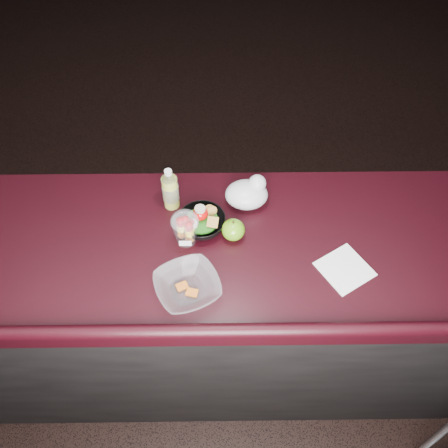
{
  "coord_description": "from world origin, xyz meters",
  "views": [
    {
      "loc": [
        0.12,
        -0.76,
        2.49
      ],
      "look_at": [
        0.13,
        0.33,
        1.1
      ],
      "focal_mm": 40.0,
      "sensor_mm": 36.0,
      "label": 1
    }
  ],
  "objects_px": {
    "lemonade_bottle": "(170,191)",
    "takeout_bowl": "(187,287)",
    "green_apple": "(233,230)",
    "fruit_cup": "(185,228)",
    "snack_bowl": "(201,222)"
  },
  "relations": [
    {
      "from": "snack_bowl",
      "to": "takeout_bowl",
      "type": "bearing_deg",
      "value": -98.95
    },
    {
      "from": "green_apple",
      "to": "takeout_bowl",
      "type": "distance_m",
      "value": 0.28
    },
    {
      "from": "takeout_bowl",
      "to": "lemonade_bottle",
      "type": "bearing_deg",
      "value": 100.87
    },
    {
      "from": "green_apple",
      "to": "lemonade_bottle",
      "type": "bearing_deg",
      "value": 146.28
    },
    {
      "from": "lemonade_bottle",
      "to": "takeout_bowl",
      "type": "height_order",
      "value": "lemonade_bottle"
    },
    {
      "from": "lemonade_bottle",
      "to": "green_apple",
      "type": "relative_size",
      "value": 2.12
    },
    {
      "from": "fruit_cup",
      "to": "green_apple",
      "type": "bearing_deg",
      "value": 5.54
    },
    {
      "from": "fruit_cup",
      "to": "takeout_bowl",
      "type": "xyz_separation_m",
      "value": [
        0.01,
        -0.21,
        -0.05
      ]
    },
    {
      "from": "lemonade_bottle",
      "to": "snack_bowl",
      "type": "xyz_separation_m",
      "value": [
        0.12,
        -0.11,
        -0.05
      ]
    },
    {
      "from": "fruit_cup",
      "to": "snack_bowl",
      "type": "distance_m",
      "value": 0.09
    },
    {
      "from": "green_apple",
      "to": "takeout_bowl",
      "type": "bearing_deg",
      "value": -124.83
    },
    {
      "from": "fruit_cup",
      "to": "takeout_bowl",
      "type": "bearing_deg",
      "value": -86.84
    },
    {
      "from": "lemonade_bottle",
      "to": "fruit_cup",
      "type": "xyz_separation_m",
      "value": [
        0.06,
        -0.17,
        -0.01
      ]
    },
    {
      "from": "lemonade_bottle",
      "to": "takeout_bowl",
      "type": "bearing_deg",
      "value": -79.13
    },
    {
      "from": "green_apple",
      "to": "takeout_bowl",
      "type": "xyz_separation_m",
      "value": [
        -0.16,
        -0.23,
        -0.01
      ]
    }
  ]
}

